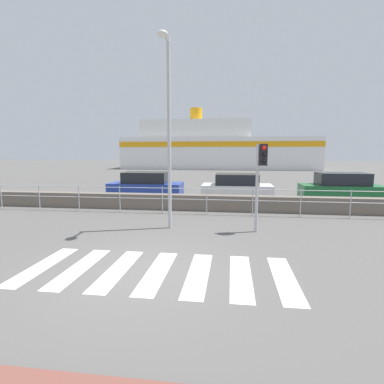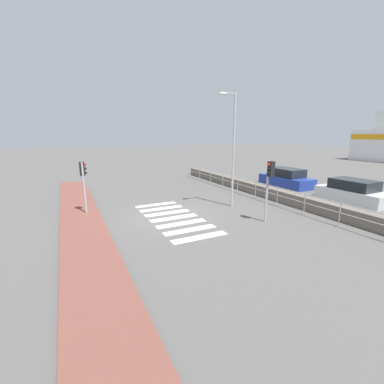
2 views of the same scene
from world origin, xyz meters
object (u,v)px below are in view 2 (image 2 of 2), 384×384
at_px(traffic_light_far, 269,178).
at_px(parked_car_blue, 286,178).
at_px(streetlamp, 231,138).
at_px(traffic_light_near, 83,176).
at_px(parked_car_white, 353,192).

bearing_deg(traffic_light_far, parked_car_blue, 128.87).
bearing_deg(streetlamp, traffic_light_near, -105.54).
xyz_separation_m(traffic_light_far, streetlamp, (-2.99, -0.05, 1.73)).
relative_size(traffic_light_far, parked_car_blue, 0.67).
bearing_deg(parked_car_white, parked_car_blue, 180.00).
bearing_deg(traffic_light_far, parked_car_white, 94.73).
height_order(streetlamp, parked_car_blue, streetlamp).
height_order(parked_car_blue, parked_car_white, parked_car_blue).
distance_m(traffic_light_near, streetlamp, 7.86).
height_order(traffic_light_far, parked_car_white, traffic_light_far).
relative_size(streetlamp, parked_car_blue, 1.46).
height_order(traffic_light_near, parked_car_white, traffic_light_near).
relative_size(streetlamp, parked_car_white, 1.57).
xyz_separation_m(traffic_light_near, traffic_light_far, (5.03, 7.41, 0.12)).
bearing_deg(parked_car_white, traffic_light_far, -85.27).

